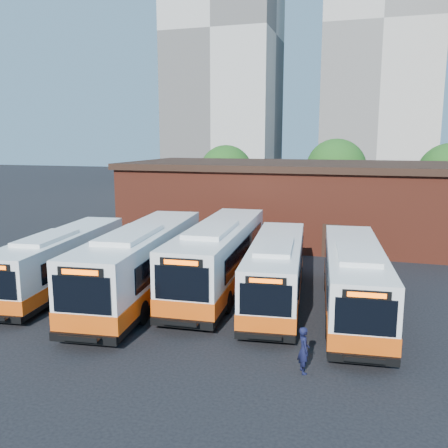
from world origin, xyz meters
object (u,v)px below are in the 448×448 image
(bus_west, at_px, (143,265))
(bus_mideast, at_px, (276,272))
(bus_midwest, at_px, (219,258))
(transit_worker, at_px, (304,350))
(bus_farwest, at_px, (62,262))
(bus_east, at_px, (354,282))

(bus_west, distance_m, bus_mideast, 7.06)
(bus_midwest, relative_size, transit_worker, 8.16)
(bus_west, bearing_deg, bus_midwest, 30.37)
(bus_farwest, relative_size, bus_east, 0.97)
(bus_mideast, height_order, bus_east, bus_east)
(bus_west, distance_m, bus_east, 10.83)
(bus_east, height_order, transit_worker, bus_east)
(bus_midwest, bearing_deg, bus_mideast, -21.10)
(bus_farwest, height_order, bus_midwest, bus_midwest)
(bus_east, bearing_deg, bus_west, 178.50)
(bus_farwest, height_order, bus_west, bus_west)
(bus_west, relative_size, transit_worker, 8.27)
(bus_west, distance_m, bus_midwest, 4.30)
(bus_farwest, height_order, bus_east, bus_east)
(bus_midwest, bearing_deg, bus_east, -17.41)
(bus_west, xyz_separation_m, bus_mideast, (6.91, 1.43, -0.24))
(bus_mideast, bearing_deg, bus_midwest, 156.14)
(bus_west, height_order, transit_worker, bus_west)
(bus_midwest, bearing_deg, transit_worker, -59.13)
(bus_farwest, relative_size, bus_mideast, 1.00)
(bus_west, bearing_deg, bus_mideast, 5.88)
(bus_midwest, height_order, transit_worker, bus_midwest)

